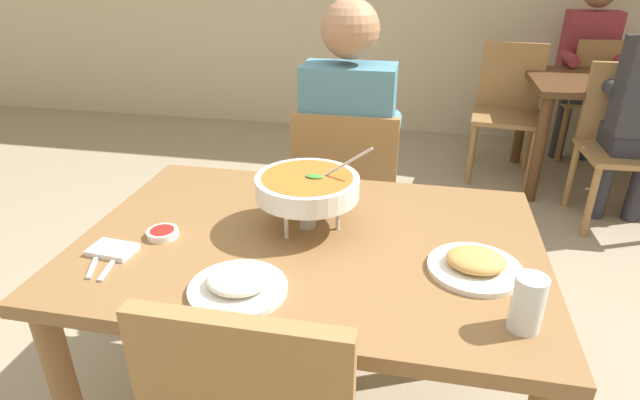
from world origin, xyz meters
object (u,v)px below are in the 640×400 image
Objects in this scene: diner_main at (349,142)px; dining_table_far at (609,100)px; curry_bowl at (307,187)px; patron_bg_middle at (587,58)px; chair_bg_corner at (508,103)px; chair_bg_middle at (592,92)px; chair_bg_right at (622,136)px; chair_diner_main at (346,197)px; sauce_dish at (163,233)px; appetizer_plate at (475,264)px; dining_table_main at (310,268)px; rice_plate at (238,285)px; drink_glass at (527,306)px.

diner_main is 2.13m from dining_table_far.
patron_bg_middle is at bearing 62.68° from curry_bowl.
chair_bg_corner reaches higher than dining_table_far.
chair_bg_right is at bearing -95.50° from chair_bg_middle.
chair_diner_main and chair_bg_middle have the same top height.
patron_bg_middle reaches higher than sauce_dish.
sauce_dish is at bearing -123.46° from chair_bg_middle.
patron_bg_middle is at bearing 144.05° from chair_bg_middle.
diner_main reaches higher than curry_bowl.
diner_main is 1.31× the size of dining_table_far.
appetizer_plate is 2.60m from dining_table_far.
curry_bowl is at bearing -117.32° from patron_bg_middle.
dining_table_main is at bearing -122.30° from dining_table_far.
chair_bg_right is 1.10m from patron_bg_middle.
rice_plate is at bearing -34.95° from sauce_dish.
chair_bg_corner is (0.87, 1.67, -0.24)m from diner_main.
chair_bg_corner is at bearing 70.08° from rice_plate.
patron_bg_middle is at bearing 39.61° from chair_bg_corner.
chair_bg_middle is at bearing 61.10° from curry_bowl.
chair_diner_main is at bearing -132.72° from dining_table_far.
rice_plate is at bearing -109.92° from chair_bg_corner.
chair_diner_main is at bearing 62.54° from sauce_dish.
dining_table_far is 0.61m from chair_bg_corner.
chair_diner_main and chair_bg_corner have the same top height.
diner_main is 0.93m from sauce_dish.
sauce_dish is at bearing -160.49° from curry_bowl.
chair_diner_main reaches higher than dining_table_far.
dining_table_far is 1.11× the size of chair_bg_middle.
chair_bg_middle and chair_bg_right have the same top height.
dining_table_far is at bearing -88.54° from patron_bg_middle.
curry_bowl reaches higher than appetizer_plate.
drink_glass is 2.76m from dining_table_far.
rice_plate is at bearing -126.02° from chair_bg_right.
dining_table_main is 2.58m from chair_bg_corner.
patron_bg_middle is at bearing 57.99° from sauce_dish.
diner_main is 1.05m from rice_plate.
dining_table_main is 3.91× the size of curry_bowl.
dining_table_main is at bearing -109.65° from chair_bg_corner.
appetizer_plate is 0.24× the size of dining_table_far.
chair_diner_main reaches higher than drink_glass.
curry_bowl is at bearing -91.79° from chair_diner_main.
appetizer_plate is (0.57, 0.20, 0.00)m from rice_plate.
dining_table_far is at bearing 51.77° from sauce_dish.
chair_bg_corner reaches higher than dining_table_main.
drink_glass reaches higher than dining_table_far.
appetizer_plate is at bearing -61.85° from diner_main.
diner_main is 1.89m from chair_bg_corner.
curry_bowl is 0.51m from appetizer_plate.
drink_glass is at bearing -66.91° from appetizer_plate.
chair_bg_middle is at bearing 62.50° from rice_plate.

